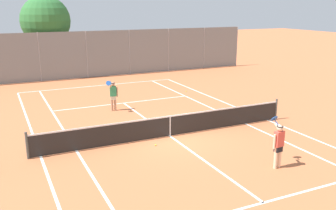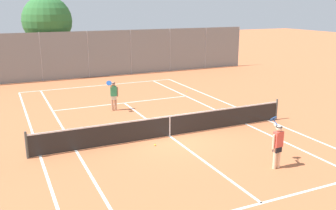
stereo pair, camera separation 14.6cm
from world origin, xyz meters
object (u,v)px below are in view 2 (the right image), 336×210
(player_far_left, at_px, (114,94))
(loose_tennis_ball_0, at_px, (155,145))
(player_near_side, at_px, (277,144))
(loose_tennis_ball_1, at_px, (187,91))
(tennis_net, at_px, (170,125))
(tree_behind_left, at_px, (47,22))

(player_far_left, distance_m, loose_tennis_ball_0, 5.95)
(player_near_side, xyz_separation_m, loose_tennis_ball_1, (2.73, 12.09, -0.89))
(loose_tennis_ball_0, bearing_deg, player_far_left, 89.80)
(tennis_net, bearing_deg, player_far_left, 101.38)
(loose_tennis_ball_1, bearing_deg, tennis_net, -122.49)
(tennis_net, relative_size, loose_tennis_ball_0, 181.82)
(player_far_left, distance_m, loose_tennis_ball_1, 6.31)
(player_near_side, height_order, player_far_left, same)
(tennis_net, distance_m, tree_behind_left, 18.07)
(player_near_side, bearing_deg, loose_tennis_ball_1, 77.29)
(loose_tennis_ball_0, distance_m, loose_tennis_ball_1, 10.09)
(tennis_net, distance_m, loose_tennis_ball_1, 8.86)
(player_near_side, distance_m, player_far_left, 10.17)
(tennis_net, relative_size, player_near_side, 6.76)
(player_far_left, bearing_deg, tennis_net, -78.62)
(loose_tennis_ball_0, bearing_deg, loose_tennis_ball_1, 54.96)
(tennis_net, height_order, tree_behind_left, tree_behind_left)
(tennis_net, xyz_separation_m, loose_tennis_ball_1, (4.75, 7.46, -0.48))
(tree_behind_left, bearing_deg, tennis_net, -81.49)
(loose_tennis_ball_0, xyz_separation_m, tree_behind_left, (-1.57, 18.27, 4.28))
(tennis_net, distance_m, loose_tennis_ball_0, 1.40)
(player_far_left, relative_size, loose_tennis_ball_1, 26.88)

